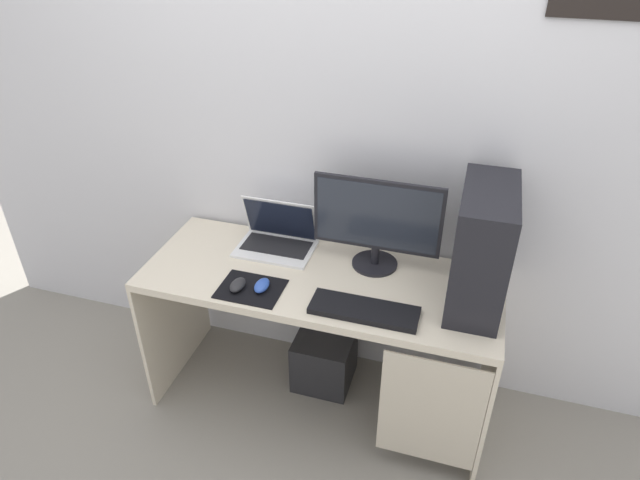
{
  "coord_description": "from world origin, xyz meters",
  "views": [
    {
      "loc": [
        0.55,
        -1.8,
        2.1
      ],
      "look_at": [
        0.0,
        0.0,
        0.91
      ],
      "focal_mm": 30.95,
      "sensor_mm": 36.0,
      "label": 1
    }
  ],
  "objects_px": {
    "pc_tower": "(482,248)",
    "mouse_left": "(262,285)",
    "keyboard": "(364,310)",
    "mouse_right": "(238,285)",
    "monitor": "(377,222)",
    "subwoofer": "(324,358)",
    "laptop": "(277,238)"
  },
  "relations": [
    {
      "from": "pc_tower",
      "to": "mouse_left",
      "type": "bearing_deg",
      "value": -166.91
    },
    {
      "from": "keyboard",
      "to": "mouse_left",
      "type": "distance_m",
      "value": 0.43
    },
    {
      "from": "mouse_right",
      "to": "monitor",
      "type": "bearing_deg",
      "value": 33.33
    },
    {
      "from": "keyboard",
      "to": "subwoofer",
      "type": "relative_size",
      "value": 1.52
    },
    {
      "from": "mouse_right",
      "to": "mouse_left",
      "type": "bearing_deg",
      "value": 14.74
    },
    {
      "from": "monitor",
      "to": "mouse_left",
      "type": "height_order",
      "value": "monitor"
    },
    {
      "from": "pc_tower",
      "to": "mouse_right",
      "type": "height_order",
      "value": "pc_tower"
    },
    {
      "from": "pc_tower",
      "to": "mouse_right",
      "type": "xyz_separation_m",
      "value": [
        -0.92,
        -0.22,
        -0.22
      ]
    },
    {
      "from": "pc_tower",
      "to": "mouse_left",
      "type": "height_order",
      "value": "pc_tower"
    },
    {
      "from": "pc_tower",
      "to": "laptop",
      "type": "relative_size",
      "value": 1.4
    },
    {
      "from": "pc_tower",
      "to": "monitor",
      "type": "height_order",
      "value": "pc_tower"
    },
    {
      "from": "pc_tower",
      "to": "monitor",
      "type": "distance_m",
      "value": 0.44
    },
    {
      "from": "mouse_left",
      "to": "mouse_right",
      "type": "relative_size",
      "value": 1.0
    },
    {
      "from": "monitor",
      "to": "laptop",
      "type": "xyz_separation_m",
      "value": [
        -0.45,
        0.02,
        -0.17
      ]
    },
    {
      "from": "keyboard",
      "to": "mouse_left",
      "type": "relative_size",
      "value": 4.38
    },
    {
      "from": "laptop",
      "to": "mouse_left",
      "type": "distance_m",
      "value": 0.32
    },
    {
      "from": "keyboard",
      "to": "laptop",
      "type": "bearing_deg",
      "value": 144.9
    },
    {
      "from": "monitor",
      "to": "laptop",
      "type": "relative_size",
      "value": 1.56
    },
    {
      "from": "mouse_left",
      "to": "subwoofer",
      "type": "distance_m",
      "value": 0.69
    },
    {
      "from": "laptop",
      "to": "mouse_left",
      "type": "xyz_separation_m",
      "value": [
        0.05,
        -0.32,
        -0.02
      ]
    },
    {
      "from": "pc_tower",
      "to": "subwoofer",
      "type": "distance_m",
      "value": 1.05
    },
    {
      "from": "laptop",
      "to": "keyboard",
      "type": "height_order",
      "value": "laptop"
    },
    {
      "from": "monitor",
      "to": "mouse_left",
      "type": "bearing_deg",
      "value": -143.09
    },
    {
      "from": "pc_tower",
      "to": "keyboard",
      "type": "xyz_separation_m",
      "value": [
        -0.39,
        -0.21,
        -0.23
      ]
    },
    {
      "from": "laptop",
      "to": "monitor",
      "type": "bearing_deg",
      "value": -2.31
    },
    {
      "from": "laptop",
      "to": "mouse_left",
      "type": "relative_size",
      "value": 3.59
    },
    {
      "from": "laptop",
      "to": "keyboard",
      "type": "relative_size",
      "value": 0.82
    },
    {
      "from": "subwoofer",
      "to": "laptop",
      "type": "bearing_deg",
      "value": 169.08
    },
    {
      "from": "keyboard",
      "to": "mouse_right",
      "type": "height_order",
      "value": "mouse_right"
    },
    {
      "from": "mouse_right",
      "to": "keyboard",
      "type": "bearing_deg",
      "value": 0.55
    },
    {
      "from": "keyboard",
      "to": "subwoofer",
      "type": "distance_m",
      "value": 0.71
    },
    {
      "from": "mouse_left",
      "to": "mouse_right",
      "type": "distance_m",
      "value": 0.1
    }
  ]
}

